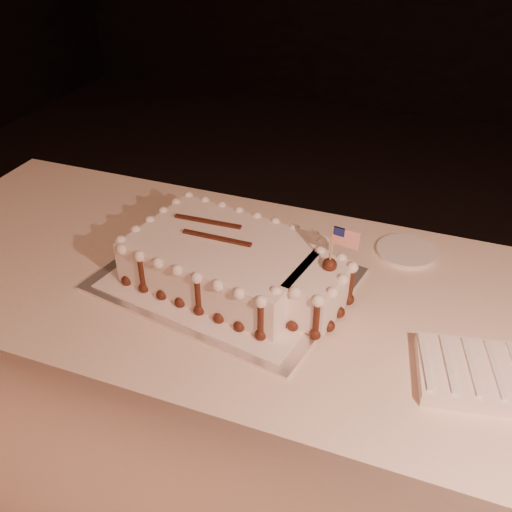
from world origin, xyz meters
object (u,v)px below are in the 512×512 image
(banquet_table, at_px, (331,414))
(cake_board, at_px, (225,279))
(sheet_cake, at_px, (235,263))
(napkin_stack, at_px, (481,374))
(side_plate, at_px, (406,251))

(banquet_table, distance_m, cake_board, 0.48)
(sheet_cake, relative_size, napkin_stack, 2.07)
(banquet_table, bearing_deg, sheet_cake, -177.18)
(sheet_cake, xyz_separation_m, side_plate, (0.37, 0.28, -0.06))
(cake_board, height_order, side_plate, side_plate)
(side_plate, bearing_deg, napkin_stack, -63.16)
(cake_board, distance_m, sheet_cake, 0.06)
(cake_board, height_order, sheet_cake, sheet_cake)
(banquet_table, height_order, napkin_stack, napkin_stack)
(sheet_cake, bearing_deg, side_plate, 37.54)
(cake_board, distance_m, side_plate, 0.48)
(banquet_table, height_order, sheet_cake, sheet_cake)
(napkin_stack, height_order, side_plate, napkin_stack)
(napkin_stack, relative_size, side_plate, 1.75)
(banquet_table, relative_size, cake_board, 4.19)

